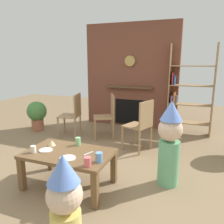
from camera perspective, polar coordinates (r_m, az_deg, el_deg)
name	(u,v)px	position (r m, az deg, el deg)	size (l,w,h in m)	color
ground_plane	(92,175)	(3.23, -5.21, -15.81)	(12.00, 12.00, 0.00)	#846B4C
brick_fireplace_feature	(131,76)	(5.35, 4.91, 9.06)	(2.20, 0.28, 2.40)	brown
bookshelf	(187,95)	(4.99, 18.64, 4.26)	(0.90, 0.28, 1.90)	#9E7A51
coffee_table	(69,157)	(2.86, -11.02, -11.33)	(1.07, 0.66, 0.46)	brown
paper_cup_near_left	(88,162)	(2.44, -6.26, -12.51)	(0.08, 0.08, 0.10)	#E5666B
paper_cup_near_right	(99,157)	(2.52, -3.33, -11.48)	(0.08, 0.08, 0.11)	#669EE0
paper_cup_center	(78,141)	(3.01, -8.69, -7.43)	(0.07, 0.07, 0.11)	#8CD18C
paper_cup_far_left	(33,149)	(2.92, -19.50, -8.96)	(0.06, 0.06, 0.09)	silver
paper_plate_front	(68,158)	(2.66, -11.30, -11.49)	(0.18, 0.18, 0.01)	white
paper_plate_rear	(46,150)	(2.94, -16.58, -9.32)	(0.16, 0.16, 0.01)	white
birthday_cake_slice	(52,143)	(3.08, -15.18, -7.60)	(0.10, 0.10, 0.07)	#EAC68C
table_fork	(88,153)	(2.76, -6.05, -10.45)	(0.15, 0.02, 0.01)	silver
child_with_cone_hat	(65,212)	(1.78, -11.83, -23.78)	(0.26, 0.26, 0.94)	#E0CC66
child_in_pink	(170,142)	(2.87, 14.51, -7.32)	(0.30, 0.30, 1.09)	#66B27F
dining_chair_left	(73,113)	(4.65, -9.86, -0.16)	(0.48, 0.48, 0.90)	#9E7A51
dining_chair_middle	(108,113)	(4.51, -1.02, -0.38)	(0.54, 0.54, 0.90)	#9E7A51
dining_chair_right	(141,123)	(3.87, 7.55, -2.76)	(0.52, 0.52, 0.90)	#9E7A51
potted_plant_short	(37,114)	(5.33, -18.64, -0.38)	(0.44, 0.44, 0.66)	#9E5B42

